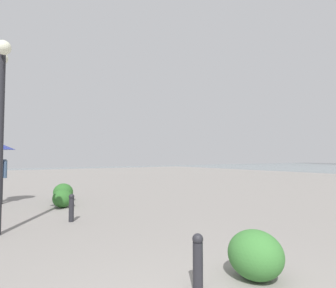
# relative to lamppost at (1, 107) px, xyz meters

# --- Properties ---
(lamppost) EXTENTS (0.98, 0.28, 3.83)m
(lamppost) POSITION_rel_lamppost_xyz_m (0.00, 0.00, 0.00)
(lamppost) COLOR #232328
(lamppost) RESTS_ON ground
(bollard_near) EXTENTS (0.13, 0.13, 0.66)m
(bollard_near) POSITION_rel_lamppost_xyz_m (-4.01, -1.80, -2.22)
(bollard_near) COLOR #232328
(bollard_near) RESTS_ON ground
(bollard_mid) EXTENTS (0.13, 0.13, 0.67)m
(bollard_mid) POSITION_rel_lamppost_xyz_m (0.35, -1.54, -2.22)
(bollard_mid) COLOR #232328
(bollard_mid) RESTS_ON ground
(shrub_low) EXTENTS (0.73, 0.66, 0.62)m
(shrub_low) POSITION_rel_lamppost_xyz_m (-4.19, -2.61, -2.26)
(shrub_low) COLOR #387533
(shrub_low) RESTS_ON ground
(shrub_round) EXTENTS (0.66, 0.60, 0.56)m
(shrub_round) POSITION_rel_lamppost_xyz_m (2.40, -1.84, -2.29)
(shrub_round) COLOR #2D6628
(shrub_round) RESTS_ON ground
(shrub_wide) EXTENTS (0.74, 0.66, 0.63)m
(shrub_wide) POSITION_rel_lamppost_xyz_m (3.65, -2.16, -2.26)
(shrub_wide) COLOR #2D6628
(shrub_wide) RESTS_ON ground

